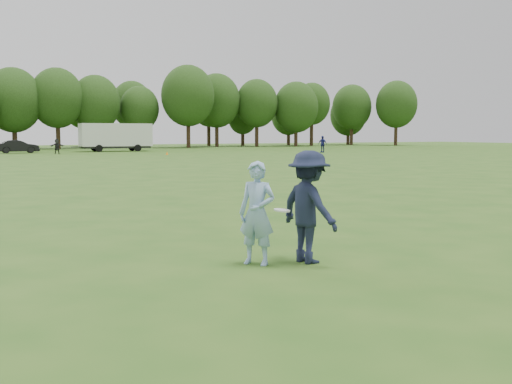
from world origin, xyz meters
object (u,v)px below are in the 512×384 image
player_far_b (322,144)px  car_f (18,147)px  player_far_d (57,146)px  cargo_trailer (116,136)px  defender (309,207)px  field_cone (167,153)px  thrower (257,213)px

player_far_b → car_f: 32.38m
car_f → player_far_d: bearing=-148.5°
cargo_trailer → player_far_b: bearing=-35.7°
defender → field_cone: defender is taller
player_far_d → field_cone: 11.57m
thrower → player_far_d: (4.70, 54.33, -0.08)m
player_far_b → player_far_d: (-26.62, 7.80, -0.14)m
player_far_b → field_cone: (-17.34, 0.92, -0.76)m
car_f → field_cone: 17.05m
defender → player_far_d: defender is taller
thrower → car_f: (1.44, 59.00, -0.16)m
defender → field_cone: size_ratio=6.23×
player_far_b → cargo_trailer: bearing=-152.0°
thrower → player_far_b: size_ratio=0.94×
thrower → player_far_b: (31.33, 46.54, 0.06)m
car_f → field_cone: bearing=-136.1°
player_far_b → cargo_trailer: (-19.24, 13.80, 0.87)m
thrower → cargo_trailer: 61.54m
defender → thrower: bearing=63.3°
player_far_d → cargo_trailer: size_ratio=0.17×
thrower → car_f: thrower is taller
defender → player_far_d: 54.72m
thrower → player_far_d: thrower is taller
field_cone → player_far_b: bearing=-3.0°
thrower → field_cone: 49.48m
defender → field_cone: (13.15, 47.71, -0.78)m
car_f → field_cone: (12.54, -11.54, -0.54)m
player_far_b → field_cone: size_ratio=6.04×
player_far_b → cargo_trailer: size_ratio=0.20×
field_cone → cargo_trailer: cargo_trailer is taller
thrower → car_f: size_ratio=0.41×
defender → player_far_b: 55.84m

